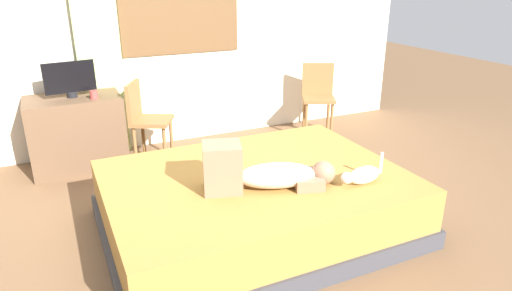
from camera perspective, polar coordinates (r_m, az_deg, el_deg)
The scene contains 11 objects.
ground_plane at distance 3.58m, azimuth -2.66°, elevation -10.58°, with size 16.00×16.00×0.00m, color brown.
back_wall_with_window at distance 5.18m, azimuth -12.72°, elevation 15.91°, with size 6.40×0.14×2.90m.
bed at distance 3.48m, azimuth -0.09°, elevation -7.25°, with size 2.25×1.68×0.46m.
person_lying at distance 3.14m, azimuth 0.88°, elevation -3.44°, with size 0.93×0.49×0.34m.
cat at distance 3.29m, azimuth 13.34°, elevation -3.69°, with size 0.36×0.12×0.21m.
desk at distance 4.88m, azimuth -21.77°, elevation 1.52°, with size 0.90×0.56×0.74m.
tv_monitor at distance 4.73m, azimuth -22.60°, elevation 7.83°, with size 0.48×0.10×0.35m.
cup at distance 4.63m, azimuth -19.90°, elevation 6.09°, with size 0.07×0.07×0.08m, color #B23D38.
chair_by_desk at distance 4.73m, azimuth -13.97°, elevation 3.63°, with size 0.51×0.51×0.86m.
chair_spare at distance 5.55m, azimuth 7.88°, elevation 6.60°, with size 0.51×0.51×0.86m.
curtain_left at distance 4.99m, azimuth -19.46°, elevation 11.92°, with size 0.44×0.06×2.37m, color #ADCC75.
Camera 1 is at (-1.15, -2.82, 1.88)m, focal length 31.47 mm.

